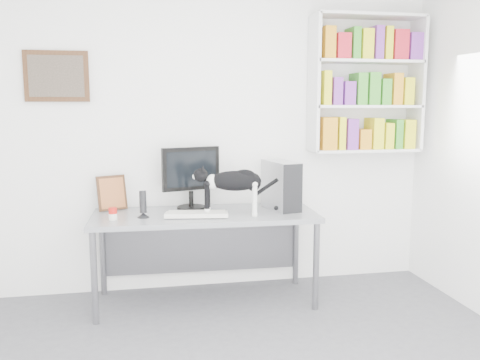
# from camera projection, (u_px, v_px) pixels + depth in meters

# --- Properties ---
(room) EXTENTS (4.01, 4.01, 2.70)m
(room) POSITION_uv_depth(u_px,v_px,m) (263.00, 167.00, 2.62)
(room) COLOR #5A5B60
(room) RESTS_ON ground
(bookshelf) EXTENTS (1.03, 0.28, 1.24)m
(bookshelf) POSITION_uv_depth(u_px,v_px,m) (366.00, 84.00, 4.61)
(bookshelf) COLOR silver
(bookshelf) RESTS_ON room
(wall_art) EXTENTS (0.52, 0.04, 0.42)m
(wall_art) POSITION_uv_depth(u_px,v_px,m) (57.00, 76.00, 4.21)
(wall_art) COLOR #4B3018
(wall_art) RESTS_ON room
(desk) EXTENTS (1.87, 0.77, 0.77)m
(desk) POSITION_uv_depth(u_px,v_px,m) (205.00, 258.00, 4.28)
(desk) COLOR gray
(desk) RESTS_ON room
(monitor) EXTENTS (0.56, 0.38, 0.55)m
(monitor) POSITION_uv_depth(u_px,v_px,m) (191.00, 178.00, 4.36)
(monitor) COLOR black
(monitor) RESTS_ON desk
(keyboard) EXTENTS (0.53, 0.26, 0.04)m
(keyboard) POSITION_uv_depth(u_px,v_px,m) (197.00, 214.00, 4.10)
(keyboard) COLOR silver
(keyboard) RESTS_ON desk
(pc_tower) EXTENTS (0.27, 0.45, 0.42)m
(pc_tower) POSITION_uv_depth(u_px,v_px,m) (281.00, 185.00, 4.35)
(pc_tower) COLOR #B7B7BC
(pc_tower) RESTS_ON desk
(speaker) EXTENTS (0.10, 0.10, 0.23)m
(speaker) POSITION_uv_depth(u_px,v_px,m) (143.00, 204.00, 4.05)
(speaker) COLOR black
(speaker) RESTS_ON desk
(leaning_print) EXTENTS (0.27, 0.19, 0.31)m
(leaning_print) POSITION_uv_depth(u_px,v_px,m) (112.00, 192.00, 4.33)
(leaning_print) COLOR #4B3018
(leaning_print) RESTS_ON desk
(soup_can) EXTENTS (0.09, 0.09, 0.10)m
(soup_can) POSITION_uv_depth(u_px,v_px,m) (113.00, 214.00, 3.98)
(soup_can) COLOR red
(soup_can) RESTS_ON desk
(cat) EXTENTS (0.64, 0.29, 0.38)m
(cat) POSITION_uv_depth(u_px,v_px,m) (233.00, 192.00, 4.11)
(cat) COLOR black
(cat) RESTS_ON desk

